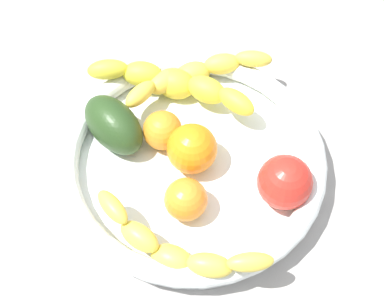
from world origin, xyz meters
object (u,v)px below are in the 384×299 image
Objects in this scene: orange_mid_left at (163,130)px; orange_mid_right at (191,150)px; banana_draped_left at (194,74)px; tomato_red at (285,182)px; orange_front at (186,199)px; avocado_dark at (114,125)px; fruit_bowl at (192,161)px; banana_arching_top at (175,249)px; banana_draped_right at (174,83)px.

orange_mid_left is 0.81× the size of orange_mid_right.
tomato_red reaches higher than banana_draped_left.
orange_front is at bearing -142.87° from banana_draped_left.
avocado_dark is at bearing 107.93° from tomato_red.
fruit_bowl is at bearing 106.62° from tomato_red.
banana_draped_left is 3.09× the size of orange_mid_right.
orange_front is at bearing 29.92° from banana_arching_top.
fruit_bowl is at bearing 32.09° from banana_arching_top.
avocado_dark is (-13.47, 2.32, 0.22)cm from banana_draped_left.
tomato_red is (14.78, -4.50, 0.32)cm from banana_arching_top.
tomato_red is at bearing -72.07° from avocado_dark.
banana_arching_top is (-17.87, -15.93, 0.02)cm from banana_draped_right.
banana_draped_right is at bearing 41.71° from banana_arching_top.
fruit_bowl is 1.53× the size of banana_draped_right.
tomato_red is at bearing -98.61° from banana_draped_right.
banana_draped_left is 0.93× the size of banana_arching_top.
avocado_dark is (-3.66, 5.26, 0.31)cm from orange_mid_left.
avocado_dark is 22.95cm from tomato_red.
banana_draped_left is 3.45cm from banana_draped_right.
orange_mid_right is (-0.20, 0.02, 2.87)cm from fruit_bowl.
avocado_dark reaches higher than orange_mid_left.
orange_mid_right is at bearing -127.48° from banana_draped_right.
banana_arching_top is 15.45cm from tomato_red.
banana_draped_left is 0.88× the size of banana_draped_right.
orange_mid_left is 0.52× the size of avocado_dark.
banana_arching_top is at bearing -144.68° from banana_draped_left.
banana_arching_top reaches higher than fruit_bowl.
orange_front is at bearing -144.74° from orange_mid_right.
orange_mid_right reaches higher than orange_mid_left.
orange_mid_left is 16.94cm from tomato_red.
banana_arching_top reaches higher than orange_mid_left.
avocado_dark is at bearing 170.24° from banana_draped_left.
fruit_bowl is 2.87cm from orange_mid_right.
avocado_dark is at bearing 172.18° from banana_draped_right.
banana_draped_right is 2.28× the size of avocado_dark.
banana_draped_left is at bearing -9.76° from avocado_dark.
orange_front is 6.71cm from orange_mid_right.
banana_draped_left is 2.01× the size of avocado_dark.
tomato_red reaches higher than banana_draped_right.
banana_draped_left is (9.87, 7.91, 2.34)cm from fruit_bowl.
avocado_dark is 1.47× the size of tomato_red.
fruit_bowl is 6.55× the size of orange_front.
tomato_red is at bearing -73.38° from fruit_bowl.
fruit_bowl is 13.63cm from banana_arching_top.
banana_draped_left is 25.96cm from banana_arching_top.
orange_mid_right reaches higher than avocado_dark.
orange_mid_left is (11.37, 12.07, -0.45)cm from banana_arching_top.
banana_draped_left is 12.81cm from orange_mid_right.
banana_arching_top is 16.59cm from orange_mid_left.
tomato_red is (3.41, -16.57, 0.77)cm from orange_mid_left.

